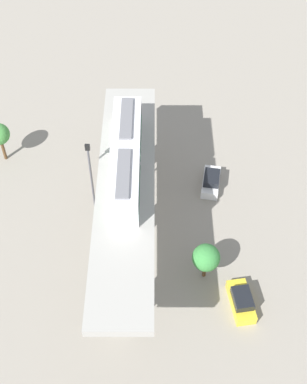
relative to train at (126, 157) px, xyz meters
The scene contains 7 objects.
ground_plane 9.82m from the train, 90.00° to the left, with size 120.00×120.00×0.00m, color gray.
viaduct 4.14m from the train, 90.00° to the left, with size 5.20×28.00×8.05m.
train is the anchor object (origin of this frame).
parked_car_white 13.48m from the train, 149.48° to the right, with size 2.47×4.44×1.76m.
parked_car_yellow 16.67m from the train, 137.81° to the left, with size 2.42×4.43×1.76m.
tree_mid_lot 11.73m from the train, 139.21° to the left, with size 2.60×2.60×4.27m.
signal_post 5.07m from the train, ahead, with size 0.44×0.28×10.65m.
Camera 1 is at (-2.59, 31.00, 42.66)m, focal length 48.81 mm.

